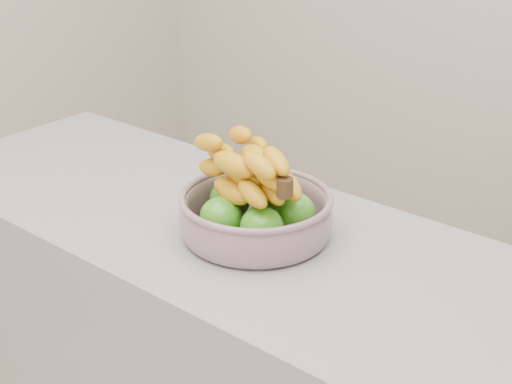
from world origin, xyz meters
TOP-DOWN VIEW (x-y plane):
  - fruit_bowl at (-0.06, 0.28)m, footprint 0.32×0.32m

SIDE VIEW (x-z plane):
  - fruit_bowl at x=-0.06m, z-range 0.87..1.07m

